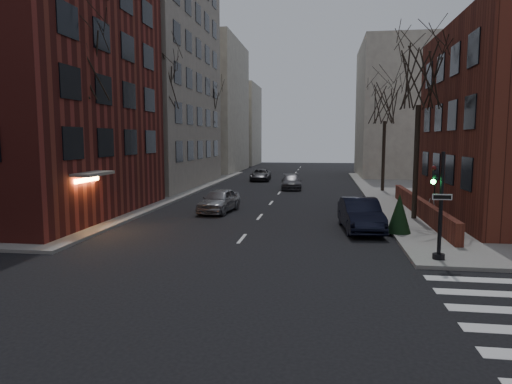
# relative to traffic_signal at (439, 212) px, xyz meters

# --- Properties ---
(ground) EXTENTS (160.00, 160.00, 0.00)m
(ground) POSITION_rel_traffic_signal_xyz_m (-7.94, -8.99, -1.91)
(ground) COLOR black
(ground) RESTS_ON ground
(building_left_tan) EXTENTS (18.00, 18.00, 28.00)m
(building_left_tan) POSITION_rel_traffic_signal_xyz_m (-24.94, 25.01, 12.09)
(building_left_tan) COLOR #9F9384
(building_left_tan) RESTS_ON ground
(low_wall_right) EXTENTS (0.35, 16.00, 1.00)m
(low_wall_right) POSITION_rel_traffic_signal_xyz_m (1.36, 10.01, -1.26)
(low_wall_right) COLOR maroon
(low_wall_right) RESTS_ON sidewalk_far_right
(building_distant_la) EXTENTS (14.00, 16.00, 18.00)m
(building_distant_la) POSITION_rel_traffic_signal_xyz_m (-22.94, 46.01, 7.09)
(building_distant_la) COLOR beige
(building_distant_la) RESTS_ON ground
(building_distant_ra) EXTENTS (14.00, 14.00, 16.00)m
(building_distant_ra) POSITION_rel_traffic_signal_xyz_m (7.06, 41.01, 6.09)
(building_distant_ra) COLOR beige
(building_distant_ra) RESTS_ON ground
(building_distant_lb) EXTENTS (10.00, 12.00, 14.00)m
(building_distant_lb) POSITION_rel_traffic_signal_xyz_m (-20.94, 63.01, 5.09)
(building_distant_lb) COLOR beige
(building_distant_lb) RESTS_ON ground
(traffic_signal) EXTENTS (0.76, 0.44, 4.00)m
(traffic_signal) POSITION_rel_traffic_signal_xyz_m (0.00, 0.00, 0.00)
(traffic_signal) COLOR black
(traffic_signal) RESTS_ON sidewalk_far_right
(tree_left_a) EXTENTS (4.18, 4.18, 10.26)m
(tree_left_a) POSITION_rel_traffic_signal_xyz_m (-16.74, 5.01, 6.56)
(tree_left_a) COLOR #2D231C
(tree_left_a) RESTS_ON sidewalk_far_left
(tree_left_b) EXTENTS (4.40, 4.40, 10.80)m
(tree_left_b) POSITION_rel_traffic_signal_xyz_m (-16.74, 17.01, 7.00)
(tree_left_b) COLOR #2D231C
(tree_left_b) RESTS_ON sidewalk_far_left
(tree_left_c) EXTENTS (3.96, 3.96, 9.72)m
(tree_left_c) POSITION_rel_traffic_signal_xyz_m (-16.74, 31.01, 6.12)
(tree_left_c) COLOR #2D231C
(tree_left_c) RESTS_ON sidewalk_far_left
(tree_right_a) EXTENTS (3.96, 3.96, 9.72)m
(tree_right_a) POSITION_rel_traffic_signal_xyz_m (0.86, 9.01, 6.12)
(tree_right_a) COLOR #2D231C
(tree_right_a) RESTS_ON sidewalk_far_right
(tree_right_b) EXTENTS (3.74, 3.74, 9.18)m
(tree_right_b) POSITION_rel_traffic_signal_xyz_m (0.86, 23.01, 5.68)
(tree_right_b) COLOR #2D231C
(tree_right_b) RESTS_ON sidewalk_far_right
(streetlamp_near) EXTENTS (0.36, 0.36, 6.28)m
(streetlamp_near) POSITION_rel_traffic_signal_xyz_m (-16.14, 13.01, 2.33)
(streetlamp_near) COLOR black
(streetlamp_near) RESTS_ON sidewalk_far_left
(streetlamp_far) EXTENTS (0.36, 0.36, 6.28)m
(streetlamp_far) POSITION_rel_traffic_signal_xyz_m (-16.14, 33.01, 2.33)
(streetlamp_far) COLOR black
(streetlamp_far) RESTS_ON sidewalk_far_left
(parked_sedan) EXTENTS (2.18, 5.07, 1.62)m
(parked_sedan) POSITION_rel_traffic_signal_xyz_m (-2.35, 5.75, -1.10)
(parked_sedan) COLOR black
(parked_sedan) RESTS_ON ground
(car_lane_silver) EXTENTS (2.28, 4.55, 1.49)m
(car_lane_silver) POSITION_rel_traffic_signal_xyz_m (-10.72, 10.44, -1.16)
(car_lane_silver) COLOR #95959A
(car_lane_silver) RESTS_ON ground
(car_lane_gray) EXTENTS (2.16, 4.59, 1.30)m
(car_lane_gray) POSITION_rel_traffic_signal_xyz_m (-7.14, 24.35, -1.26)
(car_lane_gray) COLOR #414146
(car_lane_gray) RESTS_ON ground
(car_lane_far) EXTENTS (2.35, 4.69, 1.27)m
(car_lane_far) POSITION_rel_traffic_signal_xyz_m (-11.09, 32.28, -1.27)
(car_lane_far) COLOR #3D3C41
(car_lane_far) RESTS_ON ground
(sandwich_board) EXTENTS (0.61, 0.73, 1.02)m
(sandwich_board) POSITION_rel_traffic_signal_xyz_m (1.98, 9.88, -1.25)
(sandwich_board) COLOR silver
(sandwich_board) RESTS_ON sidewalk_far_right
(evergreen_shrub) EXTENTS (1.39, 1.39, 1.87)m
(evergreen_shrub) POSITION_rel_traffic_signal_xyz_m (-0.64, 4.75, -0.82)
(evergreen_shrub) COLOR black
(evergreen_shrub) RESTS_ON sidewalk_far_right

